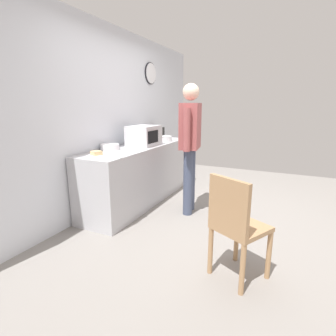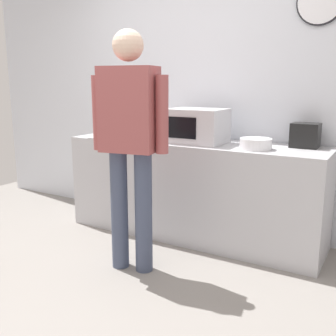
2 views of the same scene
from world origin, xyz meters
name	(u,v)px [view 2 (image 2 of 2)]	position (x,y,z in m)	size (l,w,h in m)	color
ground_plane	(96,287)	(0.00, 0.00, 0.00)	(6.00, 6.00, 0.00)	gray
back_wall	(198,94)	(0.01, 1.60, 1.30)	(5.40, 0.13, 2.60)	silver
kitchen_counter	(193,189)	(0.15, 1.22, 0.44)	(2.37, 0.62, 0.89)	#B7B7BC
microwave	(196,126)	(0.20, 1.17, 1.04)	(0.50, 0.39, 0.30)	silver
sandwich_plate	(112,132)	(-0.81, 1.26, 0.91)	(0.22, 0.22, 0.07)	white
salad_bowl	(156,132)	(-0.36, 1.40, 0.93)	(0.26, 0.26, 0.08)	white
cereal_bowl	(256,144)	(0.76, 1.10, 0.93)	(0.25, 0.25, 0.09)	white
toaster	(305,135)	(1.08, 1.40, 0.99)	(0.22, 0.18, 0.20)	black
fork_utensil	(133,136)	(-0.52, 1.22, 0.89)	(0.17, 0.02, 0.01)	silver
spoon_utensil	(97,138)	(-0.74, 0.94, 0.89)	(0.17, 0.02, 0.01)	silver
person_standing	(130,134)	(0.06, 0.37, 1.04)	(0.58, 0.31, 1.77)	#404962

